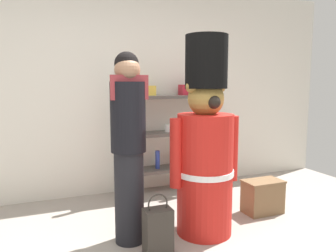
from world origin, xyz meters
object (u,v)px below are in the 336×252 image
(teddy_bear_guard, at_px, (205,150))
(display_crate, at_px, (263,196))
(person_shopper, at_px, (128,143))
(shopping_bag, at_px, (158,232))
(merchandise_shelf, at_px, (168,130))

(teddy_bear_guard, bearing_deg, display_crate, 12.69)
(person_shopper, distance_m, shopping_bag, 0.75)
(person_shopper, height_order, display_crate, person_shopper)
(merchandise_shelf, bearing_deg, teddy_bear_guard, -96.85)
(merchandise_shelf, relative_size, teddy_bear_guard, 0.86)
(teddy_bear_guard, distance_m, shopping_bag, 0.82)
(person_shopper, distance_m, display_crate, 1.63)
(teddy_bear_guard, xyz_separation_m, shopping_bag, (-0.53, -0.22, -0.58))
(merchandise_shelf, xyz_separation_m, shopping_bag, (-0.69, -1.49, -0.58))
(person_shopper, relative_size, display_crate, 3.93)
(shopping_bag, bearing_deg, person_shopper, 114.92)
(merchandise_shelf, distance_m, teddy_bear_guard, 1.27)
(display_crate, bearing_deg, shopping_bag, -163.11)
(teddy_bear_guard, bearing_deg, person_shopper, 172.58)
(merchandise_shelf, bearing_deg, shopping_bag, -114.73)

